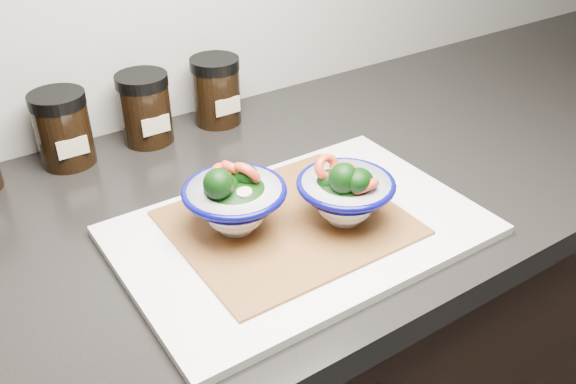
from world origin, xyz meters
TOP-DOWN VIEW (x-y plane):
  - countertop at (0.00, 1.45)m, footprint 3.50×0.60m
  - cutting_board at (0.16, 1.34)m, footprint 0.45×0.30m
  - bamboo_mat at (0.15, 1.36)m, footprint 0.28×0.24m
  - bowl_left at (0.09, 1.38)m, footprint 0.13×0.13m
  - bowl_right at (0.21, 1.32)m, footprint 0.12×0.12m
  - spice_jar_b at (-0.03, 1.69)m, footprint 0.08×0.08m
  - spice_jar_c at (0.10, 1.69)m, footprint 0.08×0.08m
  - spice_jar_d at (0.23, 1.69)m, footprint 0.08×0.08m

SIDE VIEW (x-z plane):
  - countertop at x=0.00m, z-range 0.86..0.90m
  - cutting_board at x=0.16m, z-range 0.90..0.91m
  - bamboo_mat at x=0.15m, z-range 0.91..0.92m
  - bowl_right at x=0.21m, z-range 0.91..1.00m
  - bowl_left at x=0.09m, z-range 0.91..1.01m
  - spice_jar_b at x=-0.03m, z-range 0.90..1.01m
  - spice_jar_c at x=0.10m, z-range 0.90..1.01m
  - spice_jar_d at x=0.23m, z-range 0.90..1.01m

